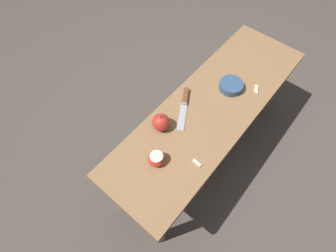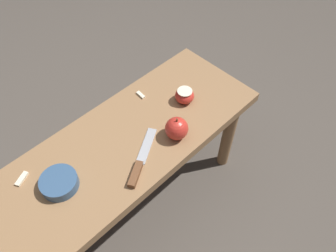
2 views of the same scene
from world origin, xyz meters
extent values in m
plane|color=#4C443D|center=(0.00, 0.00, 0.00)|extent=(8.00, 8.00, 0.00)
cube|color=olive|center=(0.00, 0.00, 0.47)|extent=(1.26, 0.40, 0.04)
cylinder|color=olive|center=(0.57, -0.14, 0.23)|extent=(0.05, 0.05, 0.45)
cylinder|color=olive|center=(0.57, 0.14, 0.23)|extent=(0.05, 0.05, 0.45)
cube|color=#9EA0A5|center=(0.14, -0.07, 0.50)|extent=(0.15, 0.10, 0.00)
cube|color=#9EA0A5|center=(0.08, -0.11, 0.50)|extent=(0.02, 0.03, 0.02)
cube|color=brown|center=(0.04, -0.13, 0.50)|extent=(0.09, 0.07, 0.02)
sphere|color=red|center=(0.25, -0.11, 0.53)|extent=(0.08, 0.08, 0.08)
cylinder|color=#4C3319|center=(0.25, -0.11, 0.58)|extent=(0.01, 0.01, 0.01)
ellipsoid|color=red|center=(0.39, -0.01, 0.52)|extent=(0.07, 0.07, 0.05)
cylinder|color=beige|center=(0.39, -0.01, 0.54)|extent=(0.06, 0.06, 0.00)
cube|color=beige|center=(0.29, 0.12, 0.50)|extent=(0.02, 0.04, 0.01)
cube|color=beige|center=(-0.23, 0.11, 0.50)|extent=(0.06, 0.04, 0.01)
cylinder|color=#335175|center=(-0.15, 0.01, 0.51)|extent=(0.12, 0.12, 0.04)
camera|label=1|loc=(0.71, 0.32, 1.54)|focal=28.00mm
camera|label=2|loc=(-0.26, -0.59, 1.43)|focal=35.00mm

